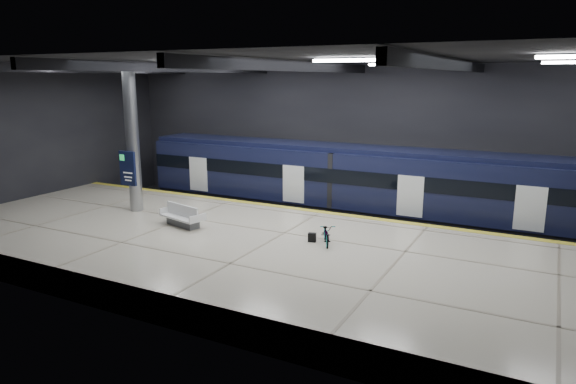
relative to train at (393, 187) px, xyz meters
The scene contains 10 objects.
ground 6.43m from the train, 115.61° to the right, with size 30.00×30.00×0.00m, color black.
room_shell 7.11m from the train, 115.64° to the right, with size 30.10×16.10×8.05m.
platform 8.55m from the train, 108.24° to the right, with size 30.00×11.00×1.10m, color beige.
safety_strip 3.92m from the train, 133.82° to the right, with size 30.00×0.40×0.01m, color gold.
rails 3.30m from the train, behind, with size 30.00×1.52×0.16m.
train is the anchor object (origin of this frame).
bench 10.34m from the train, 132.43° to the right, with size 2.28×1.38×0.94m.
bicycle 7.10m from the train, 94.34° to the right, with size 0.56×1.60×0.84m, color #99999E.
pannier_bag 7.19m from the train, 99.15° to the right, with size 0.30×0.18×0.35m, color black.
info_column 12.71m from the train, 148.48° to the right, with size 0.90×0.78×6.90m.
Camera 1 is at (9.39, -18.82, 7.30)m, focal length 32.00 mm.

